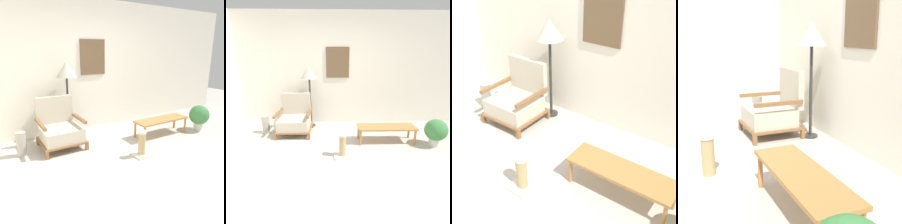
% 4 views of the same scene
% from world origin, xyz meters
% --- Properties ---
extents(ground_plane, '(14.00, 14.00, 0.00)m').
position_xyz_m(ground_plane, '(0.00, 0.00, 0.00)').
color(ground_plane, '#B7B2A8').
extents(wall_back, '(8.00, 0.09, 2.70)m').
position_xyz_m(wall_back, '(0.00, 2.08, 1.35)').
color(wall_back, silver).
rests_on(wall_back, ground_plane).
extents(armchair, '(0.75, 0.70, 0.88)m').
position_xyz_m(armchair, '(-0.96, 1.40, 0.33)').
color(armchair, brown).
rests_on(armchair, ground_plane).
extents(floor_lamp, '(0.39, 0.39, 1.49)m').
position_xyz_m(floor_lamp, '(-0.64, 1.81, 1.28)').
color(floor_lamp, '#2D2D2D').
rests_on(floor_lamp, ground_plane).
extents(coffee_table, '(1.17, 0.38, 0.35)m').
position_xyz_m(coffee_table, '(1.00, 0.90, 0.30)').
color(coffee_table, '#B2753D').
rests_on(coffee_table, ground_plane).
extents(vase, '(0.16, 0.16, 0.41)m').
position_xyz_m(vase, '(-1.63, 1.38, 0.21)').
color(vase, '#9E998E').
rests_on(vase, ground_plane).
extents(scratching_post, '(0.28, 0.28, 0.43)m').
position_xyz_m(scratching_post, '(0.08, 0.36, 0.18)').
color(scratching_post, beige).
rests_on(scratching_post, ground_plane).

